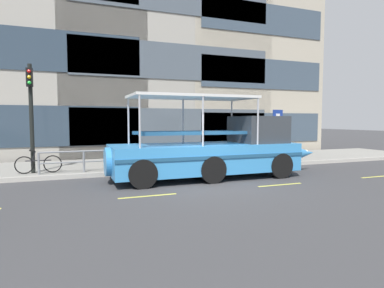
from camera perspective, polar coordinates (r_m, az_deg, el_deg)
The scene contains 10 objects.
ground_plane at distance 11.64m, azimuth 2.91°, elevation -7.21°, with size 120.00×120.00×0.00m, color #3D3D3F.
sidewalk at distance 16.83m, azimuth -4.83°, elevation -3.37°, with size 32.00×4.80×0.18m, color gray.
curb_edge at distance 14.47m, azimuth -2.08°, elevation -4.59°, with size 32.00×0.18×0.18m, color #B2ADA3.
lane_centreline at distance 10.85m, azimuth 4.81°, elevation -8.04°, with size 25.80×0.12×0.01m.
curb_guardrail at distance 14.75m, azimuth -1.96°, elevation -1.75°, with size 11.83×0.09×0.89m.
traffic_light_pole at distance 14.44m, azimuth -26.43°, elevation 5.74°, with size 0.24×0.46×4.34m.
parking_sign at distance 17.61m, azimuth 14.74°, elevation 3.05°, with size 0.60×0.12×2.66m.
leaned_bicycle at distance 14.39m, azimuth -25.34°, elevation -3.17°, with size 1.74×0.46×0.96m.
duck_tour_boat at distance 13.14m, azimuth 4.52°, elevation -1.24°, with size 9.25×2.52×3.25m.
pedestrian_near_bow at distance 17.52m, azimuth 8.64°, elevation 0.36°, with size 0.31×0.40×1.60m.
Camera 1 is at (-4.62, -10.43, 2.30)m, focal length 30.39 mm.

